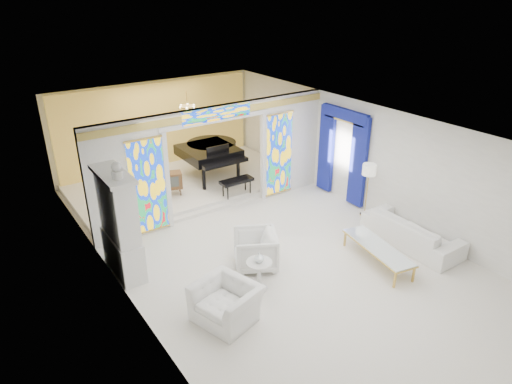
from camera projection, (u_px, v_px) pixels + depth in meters
floor at (259, 240)px, 11.41m from camera, size 12.00×12.00×0.00m
ceiling at (259, 124)px, 10.16m from camera, size 7.00×12.00×0.02m
wall_back at (157, 126)px, 15.27m from camera, size 7.00×0.02×3.00m
wall_front at (508, 330)px, 6.30m from camera, size 7.00×0.02×3.00m
wall_left at (114, 226)px, 8.98m from camera, size 0.02×12.00×3.00m
wall_right at (363, 156)px, 12.59m from camera, size 0.02×12.00×3.00m
partition_wall at (217, 156)px, 12.21m from camera, size 7.00×0.22×3.00m
stained_glass_left at (148, 186)px, 11.23m from camera, size 0.90×0.04×2.40m
stained_glass_right at (279, 154)px, 13.33m from camera, size 0.90×0.04×2.40m
stained_glass_transom at (217, 114)px, 11.65m from camera, size 2.00×0.04×0.34m
alcove_platform at (185, 183)px, 14.44m from camera, size 6.80×3.80×0.18m
gold_curtain_back at (158, 127)px, 15.18m from camera, size 6.70×0.10×2.90m
chandelier at (187, 106)px, 13.44m from camera, size 0.48×0.48×0.30m
blue_drapes at (342, 148)px, 13.03m from camera, size 0.14×1.85×2.65m
china_cabinet at (120, 225)px, 9.71m from camera, size 0.56×1.46×2.72m
armchair_left at (226, 303)px, 8.61m from camera, size 1.29×1.38×0.75m
armchair_right at (255, 250)px, 10.21m from camera, size 1.27×1.25×0.86m
sofa at (412, 231)px, 11.09m from camera, size 1.01×2.49×0.72m
side_table at (259, 271)px, 9.43m from camera, size 0.55×0.55×0.67m
vase at (259, 257)px, 9.29m from camera, size 0.25×0.25×0.22m
coffee_table at (378, 248)px, 10.33m from camera, size 0.96×2.05×0.44m
floor_lamp at (369, 172)px, 12.13m from camera, size 0.48×0.48×1.50m
grand_piano at (211, 151)px, 14.49m from camera, size 1.94×3.03×1.22m
tv_console at (171, 180)px, 13.27m from camera, size 0.69×0.57×0.69m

